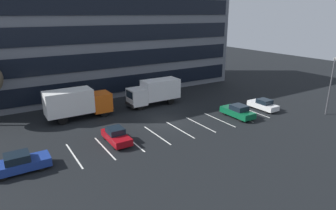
# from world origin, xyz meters

# --- Properties ---
(ground_plane) EXTENTS (120.00, 120.00, 0.00)m
(ground_plane) POSITION_xyz_m (0.00, 0.00, 0.00)
(ground_plane) COLOR black
(office_building) EXTENTS (40.51, 12.02, 18.00)m
(office_building) POSITION_xyz_m (0.00, 17.95, 9.00)
(office_building) COLOR slate
(office_building) RESTS_ON ground_plane
(lot_markings) EXTENTS (22.54, 5.40, 0.01)m
(lot_markings) POSITION_xyz_m (0.00, -3.00, 0.00)
(lot_markings) COLOR silver
(lot_markings) RESTS_ON ground_plane
(box_truck_white) EXTENTS (7.28, 2.41, 3.38)m
(box_truck_white) POSITION_xyz_m (2.11, 6.10, 1.90)
(box_truck_white) COLOR white
(box_truck_white) RESTS_ON ground_plane
(box_truck_orange) EXTENTS (7.67, 2.54, 3.55)m
(box_truck_orange) POSITION_xyz_m (-8.17, 6.19, 2.00)
(box_truck_orange) COLOR #D85914
(box_truck_orange) RESTS_ON ground_plane
(sedan_navy) EXTENTS (4.30, 1.80, 1.54)m
(sedan_navy) POSITION_xyz_m (-15.42, -3.45, 0.73)
(sedan_navy) COLOR navy
(sedan_navy) RESTS_ON ground_plane
(sedan_forest) EXTENTS (1.80, 4.29, 1.54)m
(sedan_forest) POSITION_xyz_m (8.08, -3.46, 0.73)
(sedan_forest) COLOR #0C5933
(sedan_forest) RESTS_ON ground_plane
(sedan_white) EXTENTS (1.64, 3.92, 1.41)m
(sedan_white) POSITION_xyz_m (12.92, -3.12, 0.66)
(sedan_white) COLOR white
(sedan_white) RESTS_ON ground_plane
(sedan_maroon) EXTENTS (1.67, 3.99, 1.43)m
(sedan_maroon) POSITION_xyz_m (-6.96, -2.39, 0.67)
(sedan_maroon) COLOR maroon
(sedan_maroon) RESTS_ON ground_plane
(street_light) EXTENTS (1.23, 0.28, 6.97)m
(street_light) POSITION_xyz_m (18.15, -8.50, 4.41)
(street_light) COLOR #4C4C51
(street_light) RESTS_ON ground_plane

